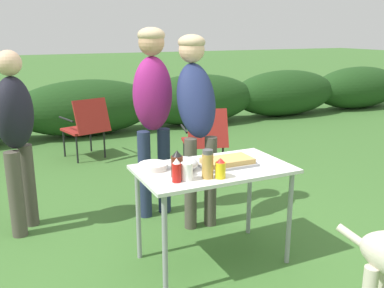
% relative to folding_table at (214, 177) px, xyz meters
% --- Properties ---
extents(ground_plane, '(60.00, 60.00, 0.00)m').
position_rel_folding_table_xyz_m(ground_plane, '(0.00, 0.00, -0.66)').
color(ground_plane, '#3D6B2D').
extents(shrub_hedge, '(14.40, 0.90, 0.92)m').
position_rel_folding_table_xyz_m(shrub_hedge, '(0.00, 4.45, -0.20)').
color(shrub_hedge, '#1E4219').
rests_on(shrub_hedge, ground).
extents(folding_table, '(1.10, 0.64, 0.74)m').
position_rel_folding_table_xyz_m(folding_table, '(0.00, 0.00, 0.00)').
color(folding_table, silver).
rests_on(folding_table, ground).
extents(food_tray, '(0.40, 0.23, 0.06)m').
position_rel_folding_table_xyz_m(food_tray, '(0.11, -0.01, 0.10)').
color(food_tray, '#9E9EA3').
rests_on(food_tray, folding_table).
extents(plate_stack, '(0.21, 0.21, 0.04)m').
position_rel_folding_table_xyz_m(plate_stack, '(-0.41, 0.15, 0.10)').
color(plate_stack, white).
rests_on(plate_stack, folding_table).
extents(mixing_bowl, '(0.20, 0.20, 0.09)m').
position_rel_folding_table_xyz_m(mixing_bowl, '(-0.22, 0.04, 0.12)').
color(mixing_bowl, silver).
rests_on(mixing_bowl, folding_table).
extents(paper_cup_stack, '(0.08, 0.08, 0.12)m').
position_rel_folding_table_xyz_m(paper_cup_stack, '(-0.29, -0.16, 0.14)').
color(paper_cup_stack, white).
rests_on(paper_cup_stack, folding_table).
extents(mustard_bottle, '(0.07, 0.07, 0.14)m').
position_rel_folding_table_xyz_m(mustard_bottle, '(-0.07, -0.22, 0.14)').
color(mustard_bottle, yellow).
rests_on(mustard_bottle, folding_table).
extents(ketchup_bottle, '(0.06, 0.06, 0.16)m').
position_rel_folding_table_xyz_m(ketchup_bottle, '(-0.36, -0.16, 0.15)').
color(ketchup_bottle, red).
rests_on(ketchup_bottle, folding_table).
extents(spice_jar, '(0.08, 0.08, 0.20)m').
position_rel_folding_table_xyz_m(spice_jar, '(-0.14, -0.18, 0.17)').
color(spice_jar, '#B2893D').
rests_on(spice_jar, folding_table).
extents(bbq_sauce_bottle, '(0.08, 0.08, 0.18)m').
position_rel_folding_table_xyz_m(bbq_sauce_bottle, '(-0.32, -0.07, 0.16)').
color(bbq_sauce_bottle, '#562314').
rests_on(bbq_sauce_bottle, folding_table).
extents(standing_person_in_navy_coat, '(0.39, 0.50, 1.66)m').
position_rel_folding_table_xyz_m(standing_person_in_navy_coat, '(0.19, 0.69, 0.40)').
color(standing_person_in_navy_coat, '#4C473D').
rests_on(standing_person_in_navy_coat, ground).
extents(standing_person_in_olive_jacket, '(0.44, 0.48, 1.54)m').
position_rel_folding_table_xyz_m(standing_person_in_olive_jacket, '(-1.24, 1.15, 0.25)').
color(standing_person_in_olive_jacket, '#4C473D').
rests_on(standing_person_in_olive_jacket, ground).
extents(standing_person_in_gray_fleece, '(0.40, 0.31, 1.72)m').
position_rel_folding_table_xyz_m(standing_person_in_gray_fleece, '(-0.09, 0.99, 0.41)').
color(standing_person_in_gray_fleece, '#232D4C').
rests_on(standing_person_in_gray_fleece, ground).
extents(camp_chair_green_behind_table, '(0.60, 0.69, 0.83)m').
position_rel_folding_table_xyz_m(camp_chair_green_behind_table, '(0.83, 1.78, -0.20)').
color(camp_chair_green_behind_table, maroon).
rests_on(camp_chair_green_behind_table, ground).
extents(camp_chair_near_hedge, '(0.60, 0.69, 0.83)m').
position_rel_folding_table_xyz_m(camp_chair_near_hedge, '(-0.29, 3.06, -0.20)').
color(camp_chair_near_hedge, maroon).
rests_on(camp_chair_near_hedge, ground).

